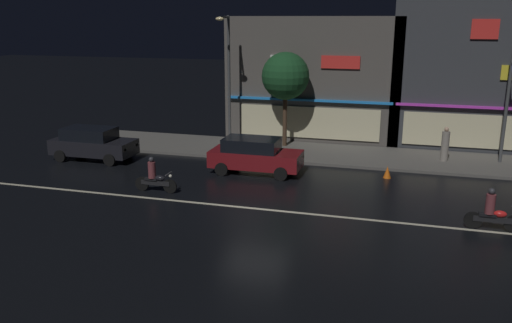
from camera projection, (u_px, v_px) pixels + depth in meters
ground_plane at (255, 209)px, 20.43m from camera, size 140.00×140.00×0.00m
lane_divider_stripe at (255, 209)px, 20.43m from camera, size 26.97×0.16×0.01m
sidewalk_far at (300, 152)px, 28.70m from camera, size 28.39×4.43×0.14m
storefront_left_block at (318, 77)px, 32.64m from camera, size 10.13×6.24×7.22m
storefront_center_block at (466, 68)px, 30.55m from camera, size 8.09×6.98×8.69m
streetlamp_west at (228, 70)px, 29.21m from camera, size 0.44×1.64×7.12m
streetlamp_mid at (510, 84)px, 25.27m from camera, size 0.44×1.64×6.58m
pedestrian_on_sidewalk at (445, 145)px, 26.55m from camera, size 0.38×0.38×1.73m
street_tree at (285, 76)px, 28.87m from camera, size 2.61×2.61×5.22m
parked_car_near_kerb at (255, 155)px, 24.96m from camera, size 4.30×1.98×1.67m
parked_car_trailing at (93, 143)px, 27.30m from camera, size 4.30×1.98×1.67m
motorcycle_lead at (492, 213)px, 18.23m from camera, size 1.90×0.60×1.52m
motorcycle_following at (154, 177)px, 22.27m from camera, size 1.90×0.60×1.52m
traffic_cone at (387, 172)px, 24.29m from camera, size 0.36×0.36×0.55m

